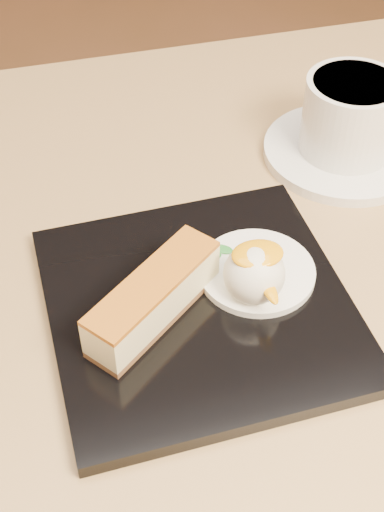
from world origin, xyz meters
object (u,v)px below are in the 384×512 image
object	(u,v)px
ice_cream_scoop	(254,274)
coffee_cup	(352,114)
saucer	(343,152)
cheesecake	(154,298)
dessert_plate	(199,306)
table	(214,426)

from	to	relation	value
ice_cream_scoop	coffee_cup	size ratio (longest dim) A/B	0.40
ice_cream_scoop	saucer	xyz separation A→B (m)	(0.14, 0.16, -0.03)
coffee_cup	saucer	bearing A→B (deg)	-180.00
saucer	cheesecake	bearing A→B (deg)	-144.42
ice_cream_scoop	saucer	distance (m)	0.21
dessert_plate	saucer	bearing A→B (deg)	39.53
cheesecake	ice_cream_scoop	xyz separation A→B (m)	(0.08, 0.00, 0.00)
table	cheesecake	size ratio (longest dim) A/B	7.15
dessert_plate	saucer	size ratio (longest dim) A/B	1.47
table	cheesecake	xyz separation A→B (m)	(-0.05, 0.00, 0.19)
table	dessert_plate	world-z (taller)	dessert_plate
saucer	coffee_cup	bearing A→B (deg)	-2.64
table	coffee_cup	size ratio (longest dim) A/B	6.94
dessert_plate	cheesecake	size ratio (longest dim) A/B	1.97
ice_cream_scoop	dessert_plate	bearing A→B (deg)	172.87
table	ice_cream_scoop	distance (m)	0.19
ice_cream_scoop	coffee_cup	distance (m)	0.21
ice_cream_scoop	coffee_cup	xyz separation A→B (m)	(0.15, 0.16, 0.01)
table	ice_cream_scoop	xyz separation A→B (m)	(0.03, 0.00, 0.19)
dessert_plate	coffee_cup	xyz separation A→B (m)	(0.19, 0.15, 0.04)
cheesecake	saucer	world-z (taller)	cheesecake
cheesecake	table	bearing A→B (deg)	-40.73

